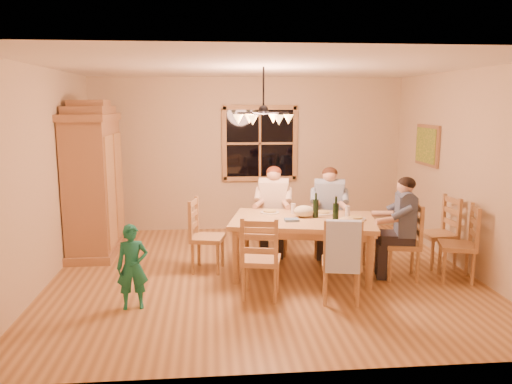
{
  "coord_description": "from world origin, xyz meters",
  "views": [
    {
      "loc": [
        -0.68,
        -6.35,
        2.25
      ],
      "look_at": [
        -0.09,
        0.1,
        1.1
      ],
      "focal_mm": 35.0,
      "sensor_mm": 36.0,
      "label": 1
    }
  ],
  "objects": [
    {
      "name": "cloth_bundle",
      "position": [
        0.55,
        0.04,
        0.84
      ],
      "size": [
        0.28,
        0.22,
        0.15
      ],
      "primitive_type": "ellipsoid",
      "color": "beige",
      "rests_on": "dining_table"
    },
    {
      "name": "dining_table",
      "position": [
        0.52,
        -0.05,
        0.66
      ],
      "size": [
        2.04,
        1.49,
        0.76
      ],
      "rotation": [
        0.0,
        0.0,
        -0.21
      ],
      "color": "tan",
      "rests_on": "floor"
    },
    {
      "name": "cap",
      "position": [
        0.99,
        -0.47,
        0.82
      ],
      "size": [
        0.2,
        0.2,
        0.11
      ],
      "primitive_type": "ellipsoid",
      "color": "#CCB888",
      "rests_on": "dining_table"
    },
    {
      "name": "window",
      "position": [
        0.2,
        2.47,
        1.55
      ],
      "size": [
        1.3,
        0.06,
        1.3
      ],
      "color": "black",
      "rests_on": "wall_back"
    },
    {
      "name": "wall_left",
      "position": [
        -2.75,
        0.0,
        1.35
      ],
      "size": [
        0.02,
        5.0,
        2.7
      ],
      "primitive_type": "cube",
      "color": "#CDB891",
      "rests_on": "floor"
    },
    {
      "name": "wine_bottle_a",
      "position": [
        0.7,
        -0.01,
        0.93
      ],
      "size": [
        0.08,
        0.08,
        0.33
      ],
      "primitive_type": "cylinder",
      "color": "black",
      "rests_on": "dining_table"
    },
    {
      "name": "wine_bottle_b",
      "position": [
        0.9,
        -0.28,
        0.93
      ],
      "size": [
        0.08,
        0.08,
        0.33
      ],
      "primitive_type": "cylinder",
      "color": "black",
      "rests_on": "dining_table"
    },
    {
      "name": "wine_glass_b",
      "position": [
        1.14,
        0.03,
        0.83
      ],
      "size": [
        0.06,
        0.06,
        0.14
      ],
      "primitive_type": "cylinder",
      "color": "silver",
      "rests_on": "dining_table"
    },
    {
      "name": "armoire",
      "position": [
        -2.42,
        1.21,
        1.06
      ],
      "size": [
        0.66,
        1.4,
        2.3
      ],
      "color": "olive",
      "rests_on": "floor"
    },
    {
      "name": "plate_woman",
      "position": [
        0.13,
        0.32,
        0.77
      ],
      "size": [
        0.26,
        0.26,
        0.02
      ],
      "primitive_type": "cylinder",
      "color": "white",
      "rests_on": "dining_table"
    },
    {
      "name": "chair_end_left",
      "position": [
        -0.73,
        0.22,
        0.3
      ],
      "size": [
        0.5,
        0.52,
        0.99
      ],
      "rotation": [
        0.0,
        0.0,
        -1.78
      ],
      "color": "#9F7746",
      "rests_on": "floor"
    },
    {
      "name": "wine_glass_a",
      "position": [
        0.44,
        0.25,
        0.83
      ],
      "size": [
        0.06,
        0.06,
        0.14
      ],
      "primitive_type": "cylinder",
      "color": "silver",
      "rests_on": "dining_table"
    },
    {
      "name": "wall_right",
      "position": [
        2.75,
        0.0,
        1.35
      ],
      "size": [
        0.02,
        5.0,
        2.7
      ],
      "primitive_type": "cube",
      "color": "#CDB891",
      "rests_on": "floor"
    },
    {
      "name": "chair_spare_back",
      "position": [
        2.45,
        0.1,
        0.3
      ],
      "size": [
        0.46,
        0.48,
        0.99
      ],
      "rotation": [
        0.0,
        0.0,
        1.67
      ],
      "color": "#9F7746",
      "rests_on": "floor"
    },
    {
      "name": "floor",
      "position": [
        0.0,
        0.0,
        0.0
      ],
      "size": [
        5.5,
        5.5,
        0.0
      ],
      "primitive_type": "plane",
      "color": "olive",
      "rests_on": "ground"
    },
    {
      "name": "chair_near_left",
      "position": [
        -0.11,
        -0.81,
        0.3
      ],
      "size": [
        0.52,
        0.5,
        0.99
      ],
      "rotation": [
        0.0,
        0.0,
        -0.21
      ],
      "color": "#9F7746",
      "rests_on": "floor"
    },
    {
      "name": "chair_far_left",
      "position": [
        0.25,
        0.9,
        0.3
      ],
      "size": [
        0.52,
        0.5,
        0.99
      ],
      "rotation": [
        0.0,
        0.0,
        2.93
      ],
      "color": "#9F7746",
      "rests_on": "floor"
    },
    {
      "name": "wall_back",
      "position": [
        0.0,
        2.5,
        1.35
      ],
      "size": [
        5.5,
        0.02,
        2.7
      ],
      "primitive_type": "cube",
      "color": "#CDB891",
      "rests_on": "floor"
    },
    {
      "name": "chair_spare_front",
      "position": [
        2.45,
        -0.45,
        0.3
      ],
      "size": [
        0.53,
        0.54,
        0.99
      ],
      "rotation": [
        0.0,
        0.0,
        1.28
      ],
      "color": "#9F7746",
      "rests_on": "floor"
    },
    {
      "name": "painting",
      "position": [
        2.71,
        1.2,
        1.6
      ],
      "size": [
        0.06,
        0.78,
        0.64
      ],
      "color": "olive",
      "rests_on": "wall_right"
    },
    {
      "name": "chair_end_right",
      "position": [
        1.78,
        -0.32,
        0.3
      ],
      "size": [
        0.5,
        0.52,
        0.99
      ],
      "rotation": [
        0.0,
        0.0,
        1.36
      ],
      "color": "#9F7746",
      "rests_on": "floor"
    },
    {
      "name": "child",
      "position": [
        -1.55,
        -0.99,
        0.47
      ],
      "size": [
        0.37,
        0.27,
        0.95
      ],
      "primitive_type": "imported",
      "rotation": [
        0.0,
        0.0,
        0.12
      ],
      "color": "#19715B",
      "rests_on": "floor"
    },
    {
      "name": "napkin",
      "position": [
        0.35,
        -0.18,
        0.78
      ],
      "size": [
        0.21,
        0.17,
        0.03
      ],
      "primitive_type": "cube",
      "rotation": [
        0.0,
        0.0,
        -0.21
      ],
      "color": "slate",
      "rests_on": "dining_table"
    },
    {
      "name": "chair_far_right",
      "position": [
        1.06,
        0.73,
        0.3
      ],
      "size": [
        0.52,
        0.5,
        0.99
      ],
      "rotation": [
        0.0,
        0.0,
        2.93
      ],
      "color": "#9F7746",
      "rests_on": "floor"
    },
    {
      "name": "adult_woman",
      "position": [
        0.25,
        0.9,
        0.84
      ],
      "size": [
        0.46,
        0.49,
        0.87
      ],
      "rotation": [
        0.0,
        0.0,
        2.93
      ],
      "color": "beige",
      "rests_on": "floor"
    },
    {
      "name": "adult_plaid_man",
      "position": [
        1.06,
        0.73,
        0.84
      ],
      "size": [
        0.46,
        0.49,
        0.87
      ],
      "rotation": [
        0.0,
        0.0,
        2.93
      ],
      "color": "#305784",
      "rests_on": "floor"
    },
    {
      "name": "ceiling",
      "position": [
        0.0,
        0.0,
        2.7
      ],
      "size": [
        5.5,
        5.0,
        0.02
      ],
      "primitive_type": "cube",
      "color": "white",
      "rests_on": "wall_back"
    },
    {
      "name": "plate_plaid",
      "position": [
        0.85,
        0.2,
        0.77
      ],
      "size": [
        0.26,
        0.26,
        0.02
      ],
      "primitive_type": "cylinder",
      "color": "white",
      "rests_on": "dining_table"
    },
    {
      "name": "plate_slate",
      "position": [
        1.19,
        -0.17,
        0.77
      ],
      "size": [
        0.26,
        0.26,
        0.02
      ],
      "primitive_type": "cylinder",
      "color": "white",
      "rests_on": "dining_table"
    },
    {
      "name": "towel",
      "position": [
        0.75,
        -1.19,
        0.7
      ],
      "size": [
        0.39,
        0.18,
        0.58
      ],
      "primitive_type": "cube",
      "rotation": [
        0.0,
        0.0,
        -0.21
      ],
      "color": "#B2C9F1",
      "rests_on": "chair_near_right"
    },
    {
      "name": "chandelier",
      "position": [
        -0.0,
        0.0,
        2.08
      ],
      "size": [
        0.77,
        0.68,
        0.71
      ],
      "color": "black",
      "rests_on": "ceiling"
    },
    {
      "name": "adult_slate_man",
      "position": [
        1.78,
        -0.32,
        0.84
      ],
      "size": [
        0.49,
        0.46,
        0.87
      ],
      "rotation": [
        0.0,
        0.0,
        1.36
      ],
      "color": "#44516C",
      "rests_on": "floor"
    },
    {
      "name": "chair_near_right",
      "position": [
        0.79,
        -1.0,
        0.3
      ],
      "size": [
        0.52,
        0.5,
        0.99
      ],
      "rotation": [
        0.0,
        0.0,
        -0.21
      ],
      "color": "#9F7746",
      "rests_on": "floor"
    }
  ]
}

